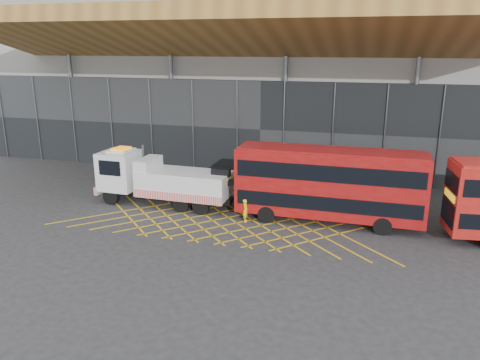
% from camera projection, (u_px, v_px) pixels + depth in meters
% --- Properties ---
extents(ground_plane, '(120.00, 120.00, 0.00)m').
position_uv_depth(ground_plane, '(189.00, 218.00, 30.40)').
color(ground_plane, '#28282A').
extents(road_markings, '(21.56, 7.16, 0.01)m').
position_uv_depth(road_markings, '(225.00, 222.00, 29.77)').
color(road_markings, gold).
rests_on(road_markings, ground_plane).
extents(construction_building, '(55.00, 23.97, 18.00)m').
position_uv_depth(construction_building, '(277.00, 65.00, 44.41)').
color(construction_building, gray).
rests_on(construction_building, ground_plane).
extents(recovery_truck, '(11.31, 3.00, 3.94)m').
position_uv_depth(recovery_truck, '(159.00, 179.00, 32.64)').
color(recovery_truck, black).
rests_on(recovery_truck, ground_plane).
extents(bus_towed, '(11.63, 2.85, 4.71)m').
position_uv_depth(bus_towed, '(329.00, 182.00, 29.03)').
color(bus_towed, maroon).
rests_on(bus_towed, ground_plane).
extents(worker, '(0.45, 0.59, 1.47)m').
position_uv_depth(worker, '(246.00, 210.00, 29.64)').
color(worker, yellow).
rests_on(worker, ground_plane).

